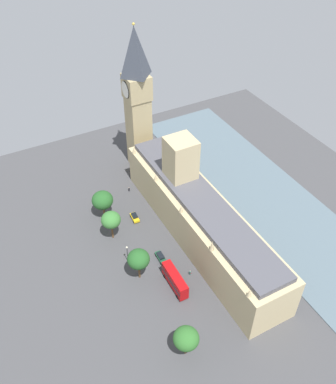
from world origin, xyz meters
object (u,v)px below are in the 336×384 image
Objects in this scene: double_decker_bus_midblock at (175,280)px; pedestrian_near_tower at (190,273)px; plane_tree_leading at (102,200)px; plane_tree_far_end at (111,220)px; street_lamp_corner at (127,251)px; clock_tower at (137,99)px; pedestrian_kerbside at (129,189)px; car_yellow_cab_trailing at (135,217)px; plane_tree_by_river_gate at (186,338)px; parliament_building at (198,215)px; car_dark_green_opposite_hall at (161,257)px; plane_tree_under_trees at (138,259)px.

double_decker_bus_midblock reaches higher than pedestrian_near_tower.
double_decker_bus_midblock is at bearing 100.93° from plane_tree_leading.
plane_tree_far_end is 1.51× the size of street_lamp_corner.
clock_tower is 57.72m from pedestrian_near_tower.
pedestrian_near_tower is at bearing -49.34° from pedestrian_kerbside.
double_decker_bus_midblock is 6.64× the size of pedestrian_near_tower.
car_yellow_cab_trailing is 17.31m from street_lamp_corner.
pedestrian_near_tower is at bearing 110.33° from plane_tree_leading.
plane_tree_far_end is (8.82, 3.89, 6.29)m from car_yellow_cab_trailing.
plane_tree_by_river_gate is at bearing 89.66° from plane_tree_leading.
parliament_building is 21.14m from car_yellow_cab_trailing.
parliament_building reaches higher than double_decker_bus_midblock.
car_dark_green_opposite_hall is 28.80m from plane_tree_by_river_gate.
plane_tree_far_end is 1.10× the size of plane_tree_by_river_gate.
street_lamp_corner is at bearing -88.59° from plane_tree_by_river_gate.
car_yellow_cab_trailing is at bearing -66.74° from pedestrian_kerbside.
plane_tree_by_river_gate is at bearing 91.41° from street_lamp_corner.
double_decker_bus_midblock is (14.93, 13.35, -5.26)m from parliament_building.
plane_tree_far_end is (13.14, -22.49, 6.46)m from pedestrian_near_tower.
car_dark_green_opposite_hall is at bearing 157.94° from street_lamp_corner.
double_decker_bus_midblock is at bearing 119.75° from street_lamp_corner.
plane_tree_under_trees is at bearing 92.63° from plane_tree_far_end.
double_decker_bus_midblock is at bearing 86.71° from car_dark_green_opposite_hall.
pedestrian_near_tower is 15.14m from plane_tree_under_trees.
parliament_building reaches higher than plane_tree_under_trees.
car_yellow_cab_trailing is at bearing 142.34° from plane_tree_leading.
clock_tower is at bearing 90.32° from pedestrian_kerbside.
clock_tower is 7.83× the size of street_lamp_corner.
parliament_building reaches higher than plane_tree_leading.
parliament_building is 7.37× the size of plane_tree_leading.
clock_tower is 5.72× the size of plane_tree_by_river_gate.
plane_tree_by_river_gate is at bearing -61.44° from pedestrian_kerbside.
clock_tower is at bearing -89.93° from parliament_building.
plane_tree_under_trees is at bearing -89.76° from plane_tree_by_river_gate.
pedestrian_near_tower is at bearing 120.30° from plane_tree_far_end.
clock_tower is at bearing -138.56° from plane_tree_leading.
plane_tree_under_trees reaches higher than plane_tree_far_end.
plane_tree_leading is at bearing -33.63° from car_yellow_cab_trailing.
car_dark_green_opposite_hall is at bearing -105.79° from plane_tree_by_river_gate.
street_lamp_corner is at bearing 120.85° from double_decker_bus_midblock.
car_dark_green_opposite_hall is 9.99m from double_decker_bus_midblock.
plane_tree_leading is at bearing 102.04° from double_decker_bus_midblock.
car_yellow_cab_trailing is 11.13m from plane_tree_leading.
car_dark_green_opposite_hall is 17.65m from plane_tree_far_end.
street_lamp_corner is at bearing 90.66° from plane_tree_far_end.
pedestrian_kerbside is at bearing 50.23° from clock_tower.
street_lamp_corner is (1.06, 20.44, -1.98)m from plane_tree_leading.
parliament_building is 22.73m from plane_tree_under_trees.
double_decker_bus_midblock is at bearing 91.68° from car_yellow_cab_trailing.
plane_tree_leading is at bearing -70.78° from car_dark_green_opposite_hall.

